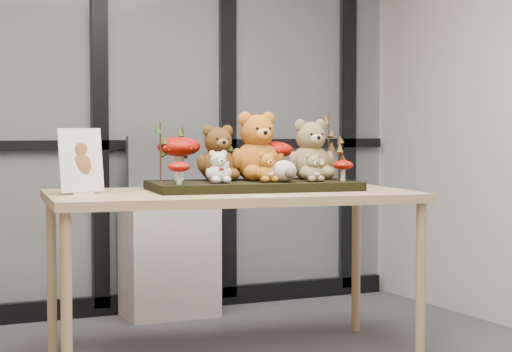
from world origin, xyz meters
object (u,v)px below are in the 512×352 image
plush_cream_hedgehog (284,170)px  bear_pooh_yellow (257,142)px  diorama_tray (253,186)px  bear_small_yellow (267,166)px  cabinet (169,256)px  mushroom_front_left (179,172)px  mushroom_back_left (179,156)px  sign_holder (81,163)px  bear_white_bow (218,165)px  display_table (231,204)px  monitor (168,166)px  bear_beige_small (313,166)px  bear_tan_back (310,146)px  mushroom_front_right (343,170)px  bear_brown_medium (218,150)px  mushroom_back_right (274,158)px

plush_cream_hedgehog → bear_pooh_yellow: bearing=108.5°
diorama_tray → bear_small_yellow: 0.16m
plush_cream_hedgehog → cabinet: size_ratio=0.16×
diorama_tray → mushroom_front_left: bearing=-160.9°
mushroom_back_left → sign_holder: 0.57m
diorama_tray → bear_small_yellow: bear_small_yellow is taller
bear_white_bow → mushroom_front_left: size_ratio=1.48×
mushroom_front_left → bear_small_yellow: bearing=-3.9°
display_table → plush_cream_hedgehog: 0.32m
monitor → bear_beige_small: bearing=-75.4°
bear_tan_back → mushroom_front_right: size_ratio=2.98×
mushroom_front_right → bear_pooh_yellow: bearing=142.6°
bear_brown_medium → mushroom_front_right: size_ratio=2.69×
bear_beige_small → mushroom_back_left: mushroom_back_left is taller
diorama_tray → mushroom_back_right: mushroom_back_right is taller
bear_tan_back → plush_cream_hedgehog: (-0.25, -0.18, -0.11)m
sign_holder → cabinet: (0.79, 0.98, -0.62)m
mushroom_front_right → bear_brown_medium: bearing=151.2°
display_table → bear_tan_back: 0.58m
display_table → bear_small_yellow: size_ratio=11.57×
bear_pooh_yellow → bear_tan_back: 0.29m
bear_tan_back → mushroom_front_left: bear_tan_back is taller
mushroom_front_right → sign_holder: (-1.29, 0.26, 0.04)m
bear_tan_back → plush_cream_hedgehog: bear_tan_back is taller
sign_holder → monitor: bearing=40.4°
mushroom_back_right → bear_beige_small: bearing=-77.8°
bear_small_yellow → sign_holder: sign_holder is taller
bear_beige_small → monitor: bearing=112.8°
display_table → sign_holder: size_ratio=6.05×
diorama_tray → cabinet: (-0.07, 1.06, -0.49)m
display_table → bear_brown_medium: (0.00, 0.17, 0.27)m
plush_cream_hedgehog → mushroom_back_left: bearing=146.9°
mushroom_front_left → monitor: 1.22m
monitor → sign_holder: bearing=-128.4°
plush_cream_hedgehog → mushroom_front_left: size_ratio=1.01×
mushroom_front_left → cabinet: 1.33m
display_table → bear_beige_small: bear_beige_small is taller
bear_white_bow → mushroom_front_right: size_ratio=1.52×
bear_tan_back → mushroom_back_right: size_ratio=1.58×
mushroom_back_right → mushroom_front_right: size_ratio=1.88×
bear_small_yellow → mushroom_front_right: bear_small_yellow is taller
diorama_tray → plush_cream_hedgehog: plush_cream_hedgehog is taller
mushroom_back_left → cabinet: (0.24, 0.83, -0.64)m
bear_brown_medium → bear_small_yellow: bear_brown_medium is taller
bear_brown_medium → bear_tan_back: size_ratio=0.90×
bear_brown_medium → mushroom_back_left: 0.20m
bear_beige_small → plush_cream_hedgehog: 0.15m
display_table → bear_white_bow: (-0.08, -0.04, 0.20)m
bear_small_yellow → plush_cream_hedgehog: 0.09m
bear_small_yellow → bear_brown_medium: bearing=132.5°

